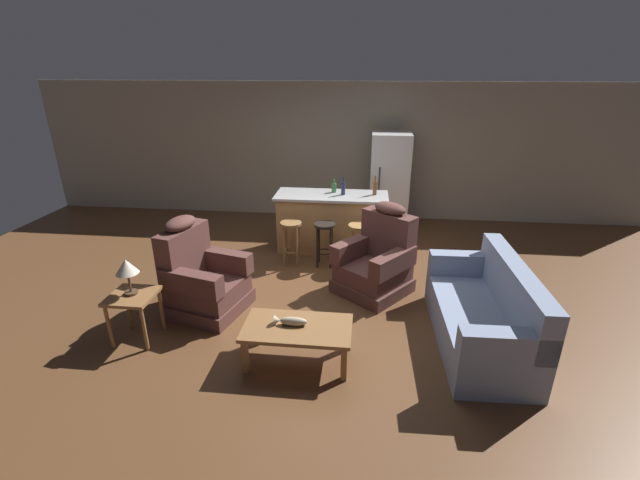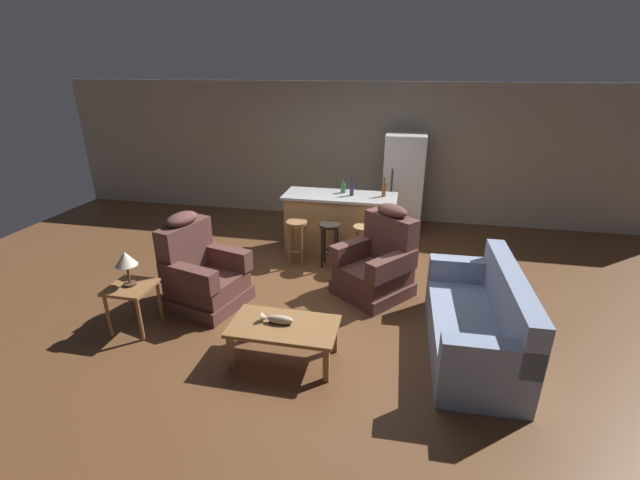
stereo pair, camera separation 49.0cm
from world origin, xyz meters
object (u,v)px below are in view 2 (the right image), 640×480
object	(u,v)px
couch	(479,324)
refrigerator	(403,183)
fish_figurine	(277,319)
table_lamp	(126,260)
end_table	(132,293)
bottle_short_amber	(343,188)
recliner_near_island	(378,264)
bar_stool_right	(364,239)
bottle_wine_dark	(352,189)
bottle_tall_green	(384,189)
bar_stool_left	(297,234)
kitchen_island	(340,223)
recliner_near_lamp	(202,273)
coffee_table	(284,329)
bar_stool_middle	(330,237)

from	to	relation	value
couch	refrigerator	xyz separation A→B (m)	(-0.93, 3.61, 0.54)
fish_figurine	table_lamp	xyz separation A→B (m)	(-1.79, 0.19, 0.41)
end_table	bottle_short_amber	size ratio (longest dim) A/B	2.66
recliner_near_island	table_lamp	world-z (taller)	recliner_near_island
couch	bar_stool_right	xyz separation A→B (m)	(-1.42, 1.78, 0.13)
recliner_near_island	table_lamp	bearing A→B (deg)	-23.56
couch	table_lamp	size ratio (longest dim) A/B	4.69
bar_stool_right	bottle_wine_dark	bearing A→B (deg)	113.79
fish_figurine	recliner_near_island	size ratio (longest dim) A/B	0.28
table_lamp	refrigerator	xyz separation A→B (m)	(2.91, 3.95, 0.01)
fish_figurine	bottle_tall_green	distance (m)	3.18
table_lamp	bottle_wine_dark	xyz separation A→B (m)	(2.13, 2.76, 0.19)
couch	refrigerator	world-z (taller)	refrigerator
bar_stool_left	bar_stool_right	bearing A→B (deg)	0.00
fish_figurine	recliner_near_island	distance (m)	1.85
end_table	bottle_wine_dark	size ratio (longest dim) A/B	1.92
bottle_wine_dark	couch	bearing A→B (deg)	-54.83
bottle_short_amber	kitchen_island	bearing A→B (deg)	-100.53
end_table	bottle_tall_green	distance (m)	3.91
couch	recliner_near_lamp	size ratio (longest dim) A/B	1.60
end_table	bottle_wine_dark	bearing A→B (deg)	52.66
kitchen_island	bottle_short_amber	size ratio (longest dim) A/B	8.54
fish_figurine	bar_stool_left	distance (m)	2.35
coffee_table	recliner_near_island	distance (m)	1.83
bottle_tall_green	kitchen_island	bearing A→B (deg)	-174.82
bar_stool_right	table_lamp	bearing A→B (deg)	-138.64
bar_stool_left	bottle_short_amber	xyz separation A→B (m)	(0.59, 0.77, 0.56)
kitchen_island	end_table	bearing A→B (deg)	-124.98
recliner_near_lamp	couch	bearing A→B (deg)	9.20
fish_figurine	bottle_wine_dark	world-z (taller)	bottle_wine_dark
bottle_wine_dark	bar_stool_left	bearing A→B (deg)	-139.27
recliner_near_lamp	bottle_tall_green	world-z (taller)	bottle_tall_green
recliner_near_island	table_lamp	xyz separation A→B (m)	(-2.68, -1.43, 0.45)
couch	bottle_wine_dark	bearing A→B (deg)	-56.35
bar_stool_left	bar_stool_right	world-z (taller)	same
recliner_near_island	bottle_short_amber	bearing A→B (deg)	-115.79
table_lamp	bottle_wine_dark	distance (m)	3.49
kitchen_island	bar_stool_right	xyz separation A→B (m)	(0.46, -0.63, -0.01)
table_lamp	refrigerator	distance (m)	4.91
couch	coffee_table	bearing A→B (deg)	14.08
bottle_tall_green	bottle_short_amber	world-z (taller)	bottle_tall_green
recliner_near_island	couch	bearing A→B (deg)	85.12
coffee_table	bottle_short_amber	xyz separation A→B (m)	(0.11, 3.10, 0.67)
coffee_table	fish_figurine	distance (m)	0.12
bottle_short_amber	end_table	bearing A→B (deg)	-124.03
recliner_near_island	bar_stool_middle	bearing A→B (deg)	-93.25
recliner_near_island	bar_stool_left	xyz separation A→B (m)	(-1.29, 0.69, 0.05)
end_table	kitchen_island	xyz separation A→B (m)	(1.94, 2.77, 0.02)
couch	table_lamp	xyz separation A→B (m)	(-3.84, -0.34, 0.53)
bar_stool_middle	bottle_wine_dark	size ratio (longest dim) A/B	2.33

